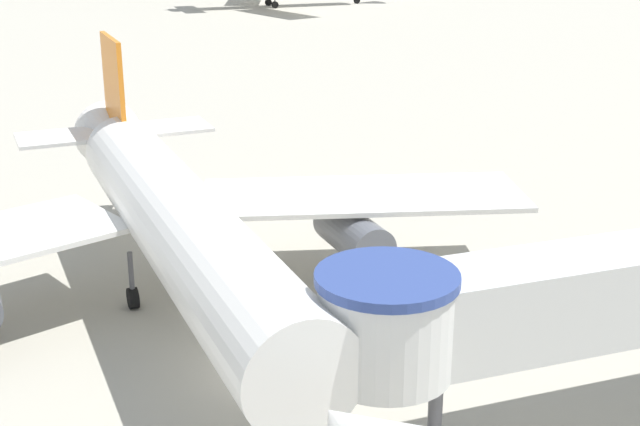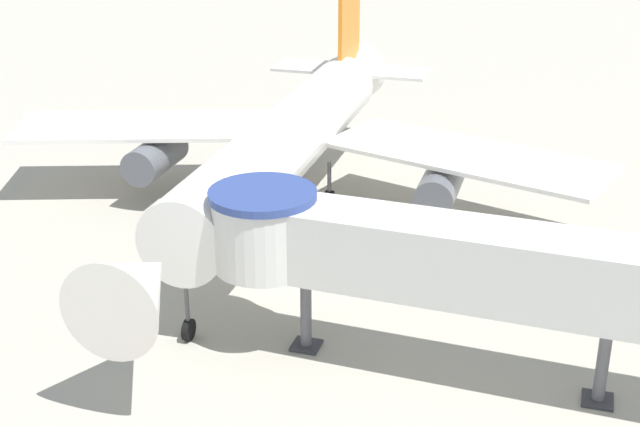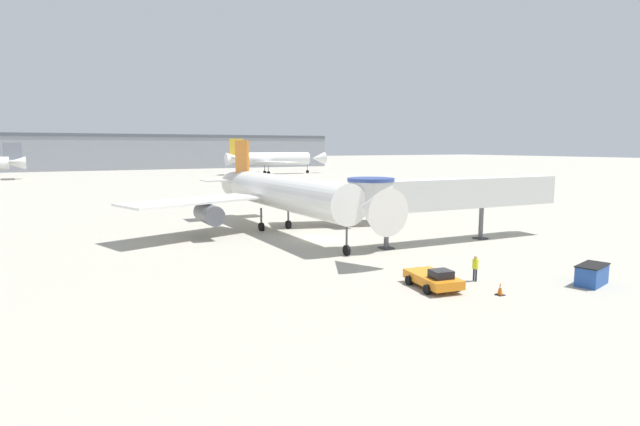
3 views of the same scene
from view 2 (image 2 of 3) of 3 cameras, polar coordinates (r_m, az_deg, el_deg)
ground_plane at (r=42.25m, az=-2.17°, el=-3.11°), size 800.00×800.00×0.00m
main_airplane at (r=45.44m, az=-2.12°, el=4.49°), size 33.22×34.06×9.88m
jet_bridge at (r=31.82m, az=10.00°, el=-3.20°), size 23.35×4.17×6.40m
traffic_cone_starboard_wing at (r=43.33m, az=13.71°, el=-2.63°), size 0.41×0.41×0.67m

